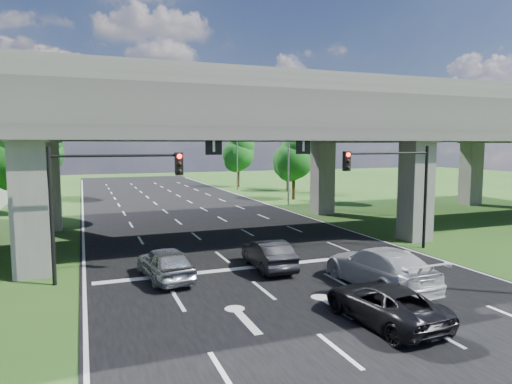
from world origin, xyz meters
TOP-DOWN VIEW (x-y plane):
  - ground at (0.00, 0.00)m, footprint 160.00×160.00m
  - road at (0.00, 10.00)m, footprint 18.00×120.00m
  - overpass at (0.00, 12.00)m, footprint 80.00×15.00m
  - signal_right at (7.82, 3.94)m, footprint 5.76×0.54m
  - signal_left at (-7.82, 3.94)m, footprint 5.76×0.54m
  - streetlight_far at (10.10, 24.00)m, footprint 3.38×0.25m
  - streetlight_beyond at (10.10, 40.00)m, footprint 3.38×0.25m
  - tree_left_near at (-13.95, 26.00)m, footprint 4.50×4.50m
  - tree_left_far at (-12.95, 42.00)m, footprint 4.80×4.80m
  - tree_right_near at (13.05, 28.00)m, footprint 4.20×4.20m
  - tree_right_mid at (16.05, 36.00)m, footprint 3.91×3.90m
  - tree_right_far at (12.05, 44.00)m, footprint 4.50×4.50m
  - car_silver at (-5.37, 3.00)m, footprint 2.29×4.58m
  - car_dark at (-0.35, 3.00)m, footprint 1.70×4.38m
  - car_white at (2.97, -1.37)m, footprint 2.57×5.98m
  - car_trailing at (0.76, -4.66)m, footprint 2.54×4.94m

SIDE VIEW (x-z plane):
  - ground at x=0.00m, z-range 0.00..0.00m
  - road at x=0.00m, z-range 0.00..0.03m
  - car_trailing at x=0.76m, z-range 0.03..1.36m
  - car_dark at x=-0.35m, z-range 0.03..1.45m
  - car_silver at x=-5.37m, z-range 0.03..1.53m
  - car_white at x=2.97m, z-range 0.03..1.75m
  - tree_right_mid at x=16.05m, z-range 0.79..7.55m
  - signal_right at x=7.82m, z-range 1.19..7.19m
  - signal_left at x=-7.82m, z-range 1.19..7.19m
  - tree_right_near at x=13.05m, z-range 0.86..8.14m
  - tree_left_near at x=-13.95m, z-range 0.92..8.72m
  - tree_right_far at x=12.05m, z-range 0.92..8.72m
  - tree_left_far at x=-12.95m, z-range 0.98..9.30m
  - streetlight_far at x=10.10m, z-range 0.85..10.85m
  - streetlight_beyond at x=10.10m, z-range 0.85..10.85m
  - overpass at x=0.00m, z-range 2.92..12.92m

